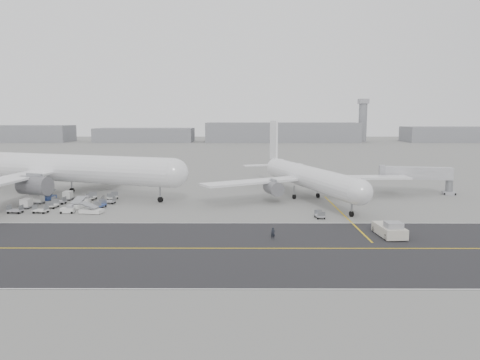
{
  "coord_description": "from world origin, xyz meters",
  "views": [
    {
      "loc": [
        10.55,
        -82.44,
        18.63
      ],
      "look_at": [
        10.25,
        12.0,
        5.72
      ],
      "focal_mm": 35.0,
      "sensor_mm": 36.0,
      "label": 1
    }
  ],
  "objects_px": {
    "airliner_a": "(61,168)",
    "airliner_b": "(307,177)",
    "pushback_tug": "(390,230)",
    "jet_bridge": "(417,174)",
    "control_tower": "(363,119)",
    "ground_crew_a": "(273,233)"
  },
  "relations": [
    {
      "from": "control_tower",
      "to": "pushback_tug",
      "type": "bearing_deg",
      "value": -103.49
    },
    {
      "from": "control_tower",
      "to": "pushback_tug",
      "type": "height_order",
      "value": "control_tower"
    },
    {
      "from": "control_tower",
      "to": "airliner_b",
      "type": "relative_size",
      "value": 0.63
    },
    {
      "from": "airliner_b",
      "to": "pushback_tug",
      "type": "xyz_separation_m",
      "value": [
        8.33,
        -33.78,
        -3.97
      ]
    },
    {
      "from": "airliner_b",
      "to": "pushback_tug",
      "type": "relative_size",
      "value": 5.37
    },
    {
      "from": "pushback_tug",
      "to": "ground_crew_a",
      "type": "distance_m",
      "value": 18.43
    },
    {
      "from": "ground_crew_a",
      "to": "airliner_b",
      "type": "bearing_deg",
      "value": 80.7
    },
    {
      "from": "control_tower",
      "to": "jet_bridge",
      "type": "bearing_deg",
      "value": -101.32
    },
    {
      "from": "airliner_a",
      "to": "airliner_b",
      "type": "relative_size",
      "value": 1.29
    },
    {
      "from": "airliner_a",
      "to": "ground_crew_a",
      "type": "xyz_separation_m",
      "value": [
        47.21,
        -39.56,
        -5.67
      ]
    },
    {
      "from": "control_tower",
      "to": "pushback_tug",
      "type": "relative_size",
      "value": 3.4
    },
    {
      "from": "pushback_tug",
      "to": "ground_crew_a",
      "type": "xyz_separation_m",
      "value": [
        -18.35,
        -1.7,
        -0.17
      ]
    },
    {
      "from": "airliner_a",
      "to": "airliner_b",
      "type": "height_order",
      "value": "airliner_a"
    },
    {
      "from": "pushback_tug",
      "to": "ground_crew_a",
      "type": "height_order",
      "value": "pushback_tug"
    },
    {
      "from": "control_tower",
      "to": "airliner_b",
      "type": "distance_m",
      "value": 253.96
    },
    {
      "from": "airliner_b",
      "to": "airliner_a",
      "type": "bearing_deg",
      "value": 159.46
    },
    {
      "from": "control_tower",
      "to": "jet_bridge",
      "type": "xyz_separation_m",
      "value": [
        -47.08,
        -235.25,
        -11.6
      ]
    },
    {
      "from": "airliner_a",
      "to": "ground_crew_a",
      "type": "relative_size",
      "value": 35.3
    },
    {
      "from": "pushback_tug",
      "to": "jet_bridge",
      "type": "height_order",
      "value": "jet_bridge"
    },
    {
      "from": "control_tower",
      "to": "airliner_b",
      "type": "xyz_separation_m",
      "value": [
        -74.62,
        -242.49,
        -11.22
      ]
    },
    {
      "from": "airliner_b",
      "to": "jet_bridge",
      "type": "xyz_separation_m",
      "value": [
        27.54,
        7.24,
        -0.38
      ]
    },
    {
      "from": "airliner_a",
      "to": "jet_bridge",
      "type": "bearing_deg",
      "value": -68.15
    }
  ]
}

